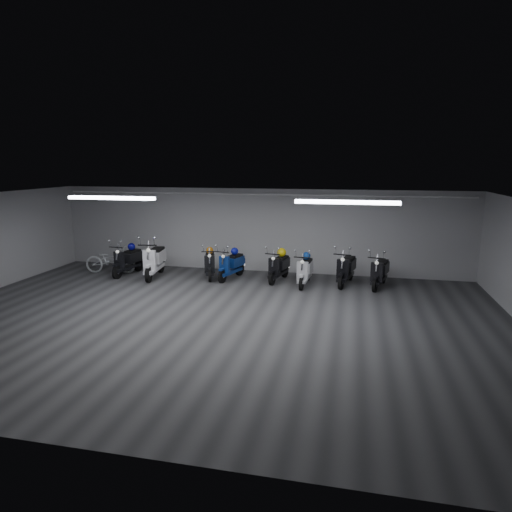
% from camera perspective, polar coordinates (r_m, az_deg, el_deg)
% --- Properties ---
extents(floor, '(14.00, 10.00, 0.01)m').
position_cam_1_polar(floor, '(10.66, -5.68, -8.15)').
color(floor, '#343537').
rests_on(floor, ground).
extents(ceiling, '(14.00, 10.00, 0.01)m').
position_cam_1_polar(ceiling, '(10.06, -6.01, 7.08)').
color(ceiling, gray).
rests_on(ceiling, ground).
extents(back_wall, '(14.00, 0.01, 2.80)m').
position_cam_1_polar(back_wall, '(15.02, 0.11, 3.31)').
color(back_wall, '#ABACAE').
rests_on(back_wall, ground).
extents(front_wall, '(14.00, 0.01, 2.80)m').
position_cam_1_polar(front_wall, '(5.94, -21.32, -11.05)').
color(front_wall, '#ABACAE').
rests_on(front_wall, ground).
extents(fluor_strip_left, '(2.40, 0.18, 0.08)m').
position_cam_1_polar(fluor_strip_left, '(12.22, -18.07, 7.09)').
color(fluor_strip_left, white).
rests_on(fluor_strip_left, ceiling).
extents(fluor_strip_right, '(2.40, 0.18, 0.08)m').
position_cam_1_polar(fluor_strip_right, '(10.55, 11.56, 6.77)').
color(fluor_strip_right, white).
rests_on(fluor_strip_right, ceiling).
extents(conduit, '(13.60, 0.05, 0.05)m').
position_cam_1_polar(conduit, '(14.81, 0.04, 7.94)').
color(conduit, white).
rests_on(conduit, back_wall).
extents(scooter_0, '(0.82, 1.77, 1.27)m').
position_cam_1_polar(scooter_0, '(15.19, -16.16, -0.01)').
color(scooter_0, black).
rests_on(scooter_0, floor).
extents(scooter_2, '(0.90, 2.02, 1.45)m').
position_cam_1_polar(scooter_2, '(14.64, -12.92, 0.10)').
color(scooter_2, white).
rests_on(scooter_2, floor).
extents(scooter_3, '(0.98, 1.68, 1.19)m').
position_cam_1_polar(scooter_3, '(14.32, -5.95, -0.46)').
color(scooter_3, black).
rests_on(scooter_3, floor).
extents(scooter_4, '(0.95, 1.69, 1.20)m').
position_cam_1_polar(scooter_4, '(14.09, -3.21, -0.59)').
color(scooter_4, navy).
rests_on(scooter_4, floor).
extents(scooter_5, '(0.87, 1.67, 1.19)m').
position_cam_1_polar(scooter_5, '(13.84, 2.95, -0.85)').
color(scooter_5, black).
rests_on(scooter_5, floor).
extents(scooter_6, '(0.65, 1.65, 1.20)m').
position_cam_1_polar(scooter_6, '(13.40, 6.31, -1.28)').
color(scooter_6, silver).
rests_on(scooter_6, floor).
extents(scooter_7, '(0.93, 1.81, 1.29)m').
position_cam_1_polar(scooter_7, '(13.66, 11.52, -1.03)').
color(scooter_7, black).
rests_on(scooter_7, floor).
extents(scooter_8, '(0.97, 1.75, 1.24)m').
position_cam_1_polar(scooter_8, '(13.58, 15.62, -1.41)').
color(scooter_8, black).
rests_on(scooter_8, floor).
extents(bicycle, '(1.74, 0.84, 1.08)m').
position_cam_1_polar(bicycle, '(15.64, -18.20, -0.14)').
color(bicycle, silver).
rests_on(bicycle, floor).
extents(helmet_0, '(0.24, 0.24, 0.24)m').
position_cam_1_polar(helmet_0, '(13.56, 6.50, 0.01)').
color(helmet_0, navy).
rests_on(helmet_0, scooter_6).
extents(helmet_1, '(0.24, 0.24, 0.24)m').
position_cam_1_polar(helmet_1, '(14.23, -2.76, 0.61)').
color(helmet_1, '#0E15A1').
rests_on(helmet_1, scooter_4).
extents(helmet_2, '(0.25, 0.25, 0.25)m').
position_cam_1_polar(helmet_2, '(15.32, -15.69, 1.17)').
color(helmet_2, '#0B0B7A').
rests_on(helmet_2, scooter_0).
extents(helmet_3, '(0.23, 0.23, 0.23)m').
position_cam_1_polar(helmet_3, '(14.48, -5.96, 0.72)').
color(helmet_3, orange).
rests_on(helmet_3, scooter_3).
extents(helmet_4, '(0.29, 0.29, 0.29)m').
position_cam_1_polar(helmet_4, '(13.98, 3.30, 0.47)').
color(helmet_4, yellow).
rests_on(helmet_4, scooter_5).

